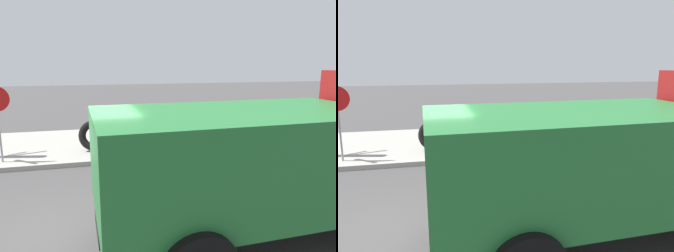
{
  "view_description": "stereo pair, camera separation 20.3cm",
  "coord_description": "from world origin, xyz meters",
  "views": [
    {
      "loc": [
        0.46,
        -5.77,
        3.18
      ],
      "look_at": [
        2.65,
        2.89,
        1.38
      ],
      "focal_mm": 34.17,
      "sensor_mm": 36.0,
      "label": 1
    },
    {
      "loc": [
        0.66,
        -5.81,
        3.18
      ],
      "look_at": [
        2.65,
        2.89,
        1.38
      ],
      "focal_mm": 34.17,
      "sensor_mm": 36.0,
      "label": 2
    }
  ],
  "objects": [
    {
      "name": "ground_plane",
      "position": [
        0.0,
        0.0,
        0.0
      ],
      "size": [
        80.0,
        80.0,
        0.0
      ],
      "primitive_type": "plane",
      "color": "#423F3F"
    },
    {
      "name": "sidewalk_curb",
      "position": [
        0.0,
        6.5,
        0.07
      ],
      "size": [
        36.0,
        5.0,
        0.15
      ],
      "primitive_type": "cube",
      "color": "#99968E",
      "rests_on": "ground"
    },
    {
      "name": "fire_hydrant",
      "position": [
        0.86,
        5.78,
        0.59
      ],
      "size": [
        0.21,
        0.48,
        0.82
      ],
      "color": "yellow",
      "rests_on": "sidewalk_curb"
    },
    {
      "name": "loose_tire",
      "position": [
        0.62,
        5.23,
        0.69
      ],
      "size": [
        1.12,
        0.67,
        1.08
      ],
      "primitive_type": "torus",
      "rotation": [
        1.31,
        0.0,
        -0.16
      ],
      "color": "black",
      "rests_on": "sidewalk_curb"
    },
    {
      "name": "dump_truck_green",
      "position": [
        4.19,
        -1.01,
        1.61
      ],
      "size": [
        7.08,
        2.98,
        3.0
      ],
      "color": "#237033",
      "rests_on": "ground"
    }
  ]
}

